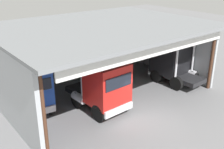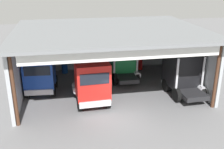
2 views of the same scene
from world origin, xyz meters
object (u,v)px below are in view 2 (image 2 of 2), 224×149
at_px(tool_cart, 137,64).
at_px(truck_black_left_bay, 183,71).
at_px(truck_blue_center_bay, 40,74).
at_px(truck_red_center_left_bay, 91,82).
at_px(oil_drum, 65,69).
at_px(truck_green_center_right_bay, 123,59).

bearing_deg(tool_cart, truck_black_left_bay, -73.66).
relative_size(truck_blue_center_bay, tool_cart, 4.33).
height_order(truck_blue_center_bay, truck_black_left_bay, truck_black_left_bay).
bearing_deg(truck_blue_center_bay, tool_cart, -150.32).
bearing_deg(truck_red_center_left_bay, oil_drum, -78.29).
distance_m(truck_blue_center_bay, tool_cart, 10.56).
height_order(truck_red_center_left_bay, truck_black_left_bay, truck_black_left_bay).
relative_size(truck_blue_center_bay, oil_drum, 4.97).
xyz_separation_m(truck_blue_center_bay, truck_red_center_left_bay, (3.89, -2.76, 0.11)).
relative_size(truck_blue_center_bay, truck_black_left_bay, 0.97).
relative_size(truck_red_center_left_bay, truck_green_center_right_bay, 1.13).
xyz_separation_m(truck_red_center_left_bay, truck_green_center_right_bay, (3.55, 4.91, 0.12)).
bearing_deg(oil_drum, truck_green_center_right_bay, -25.10).
relative_size(truck_red_center_left_bay, tool_cart, 5.05).
bearing_deg(tool_cart, truck_green_center_right_bay, -131.61).
xyz_separation_m(truck_red_center_left_bay, truck_black_left_bay, (7.54, 0.63, 0.16)).
bearing_deg(truck_black_left_bay, oil_drum, 142.24).
height_order(truck_green_center_right_bay, truck_black_left_bay, truck_black_left_bay).
distance_m(truck_green_center_right_bay, truck_black_left_bay, 5.85).
height_order(truck_blue_center_bay, oil_drum, truck_blue_center_bay).
bearing_deg(oil_drum, truck_black_left_bay, -35.93).
xyz_separation_m(truck_green_center_right_bay, truck_black_left_bay, (3.99, -4.28, 0.04)).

